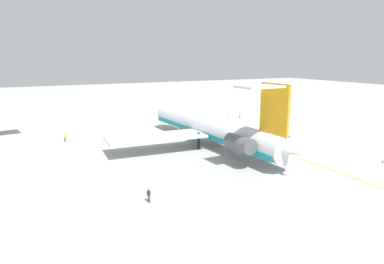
% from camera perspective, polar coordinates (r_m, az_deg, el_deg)
% --- Properties ---
extents(ground, '(334.26, 334.26, 0.00)m').
position_cam_1_polar(ground, '(74.31, 8.05, -1.03)').
color(ground, '#ADADA8').
extents(main_jetliner, '(45.88, 40.73, 13.36)m').
position_cam_1_polar(main_jetliner, '(65.73, 3.67, 0.56)').
color(main_jetliner, silver).
rests_on(main_jetliner, ground).
extents(ground_crew_near_nose, '(0.27, 0.37, 1.69)m').
position_cam_1_polar(ground_crew_near_nose, '(98.75, 8.01, 2.92)').
color(ground_crew_near_nose, black).
rests_on(ground_crew_near_nose, ground).
extents(ground_crew_near_tail, '(0.28, 0.44, 1.74)m').
position_cam_1_polar(ground_crew_near_tail, '(75.34, -20.49, -0.66)').
color(ground_crew_near_tail, black).
rests_on(ground_crew_near_tail, ground).
extents(ground_crew_portside, '(0.28, 0.39, 1.77)m').
position_cam_1_polar(ground_crew_portside, '(41.71, -7.26, -10.20)').
color(ground_crew_portside, black).
rests_on(ground_crew_portside, ground).
extents(safety_cone_nose, '(0.40, 0.40, 0.55)m').
position_cam_1_polar(safety_cone_nose, '(64.69, 29.29, -4.30)').
color(safety_cone_nose, '#EA590F').
rests_on(safety_cone_nose, ground).
extents(safety_cone_wingtip, '(0.40, 0.40, 0.55)m').
position_cam_1_polar(safety_cone_wingtip, '(98.37, 5.90, 2.47)').
color(safety_cone_wingtip, '#EA590F').
rests_on(safety_cone_wingtip, ground).
extents(taxiway_centreline, '(78.79, 1.17, 0.01)m').
position_cam_1_polar(taxiway_centreline, '(72.38, 9.19, -1.43)').
color(taxiway_centreline, gold).
rests_on(taxiway_centreline, ground).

